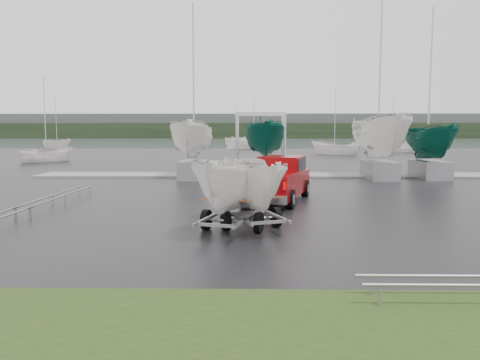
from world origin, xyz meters
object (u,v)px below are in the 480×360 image
pickup_truck (279,178)px  boat_hoist (260,135)px  trailer_hitched (234,140)px  trailer_parked (249,143)px

pickup_truck → boat_hoist: 10.94m
trailer_hitched → trailer_parked: 0.60m
trailer_parked → boat_hoist: (0.75, 16.40, 0.12)m
pickup_truck → trailer_hitched: bearing=-90.0°
pickup_truck → trailer_parked: 5.96m
boat_hoist → pickup_truck: bearing=-87.3°
pickup_truck → trailer_hitched: 6.46m
pickup_truck → trailer_hitched: (-1.71, -5.99, 1.69)m
boat_hoist → trailer_hitched: bearing=-94.1°
trailer_parked → boat_hoist: 16.42m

